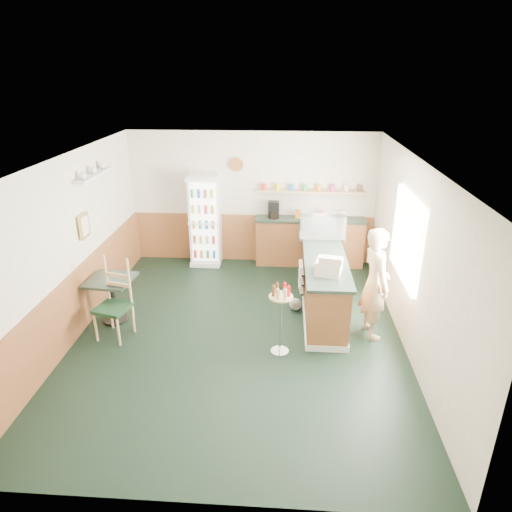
# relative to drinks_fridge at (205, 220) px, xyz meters

# --- Properties ---
(ground) EXTENTS (6.00, 6.00, 0.00)m
(ground) POSITION_rel_drinks_fridge_xyz_m (0.95, -2.74, -0.94)
(ground) COLOR black
(ground) RESTS_ON ground
(room_envelope) EXTENTS (5.04, 6.02, 2.72)m
(room_envelope) POSITION_rel_drinks_fridge_xyz_m (0.72, -2.01, 0.58)
(room_envelope) COLOR beige
(room_envelope) RESTS_ON ground
(service_counter) EXTENTS (0.68, 3.01, 1.01)m
(service_counter) POSITION_rel_drinks_fridge_xyz_m (2.30, -1.67, -0.48)
(service_counter) COLOR #9A5C31
(service_counter) RESTS_ON ground
(back_counter) EXTENTS (2.24, 0.42, 1.69)m
(back_counter) POSITION_rel_drinks_fridge_xyz_m (2.14, 0.06, -0.39)
(back_counter) COLOR #9A5C31
(back_counter) RESTS_ON ground
(drinks_fridge) EXTENTS (0.62, 0.53, 1.88)m
(drinks_fridge) POSITION_rel_drinks_fridge_xyz_m (0.00, 0.00, 0.00)
(drinks_fridge) COLOR white
(drinks_fridge) RESTS_ON ground
(display_case) EXTENTS (0.81, 0.42, 0.46)m
(display_case) POSITION_rel_drinks_fridge_xyz_m (2.30, -1.10, 0.30)
(display_case) COLOR silver
(display_case) RESTS_ON service_counter
(cash_register) EXTENTS (0.45, 0.46, 0.21)m
(cash_register) POSITION_rel_drinks_fridge_xyz_m (2.30, -2.58, 0.18)
(cash_register) COLOR beige
(cash_register) RESTS_ON service_counter
(shopkeeper) EXTENTS (0.54, 0.66, 1.74)m
(shopkeeper) POSITION_rel_drinks_fridge_xyz_m (3.00, -2.59, -0.07)
(shopkeeper) COLOR tan
(shopkeeper) RESTS_ON ground
(condiment_stand) EXTENTS (0.34, 0.34, 1.07)m
(condiment_stand) POSITION_rel_drinks_fridge_xyz_m (1.61, -3.18, -0.25)
(condiment_stand) COLOR silver
(condiment_stand) RESTS_ON ground
(newspaper_rack) EXTENTS (0.09, 0.43, 0.51)m
(newspaper_rack) POSITION_rel_drinks_fridge_xyz_m (1.94, -1.64, -0.45)
(newspaper_rack) COLOR black
(newspaper_rack) RESTS_ON ground
(cafe_table) EXTENTS (0.75, 0.75, 0.76)m
(cafe_table) POSITION_rel_drinks_fridge_xyz_m (-1.10, -2.48, -0.41)
(cafe_table) COLOR black
(cafe_table) RESTS_ON ground
(cafe_chair) EXTENTS (0.56, 0.56, 1.25)m
(cafe_chair) POSITION_rel_drinks_fridge_xyz_m (-0.92, -2.84, -0.29)
(cafe_chair) COLOR black
(cafe_chair) RESTS_ON ground
(dog_doorstop) EXTENTS (0.21, 0.27, 0.26)m
(dog_doorstop) POSITION_rel_drinks_fridge_xyz_m (1.85, -1.93, -0.82)
(dog_doorstop) COLOR gray
(dog_doorstop) RESTS_ON ground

